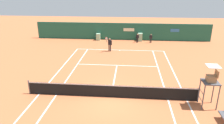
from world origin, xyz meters
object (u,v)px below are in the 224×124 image
at_px(umpire_chair, 211,80).
at_px(ball_kid_left_post, 151,38).
at_px(tennis_ball_by_sideline, 86,53).
at_px(player_on_baseline, 110,44).
at_px(ball_kid_centre_post, 137,37).
at_px(tennis_ball_near_service_line, 123,64).

xyz_separation_m(umpire_chair, ball_kid_left_post, (-2.39, 16.09, -1.15)).
distance_m(ball_kid_left_post, tennis_ball_by_sideline, 9.68).
bearing_deg(player_on_baseline, ball_kid_left_post, -128.01).
distance_m(umpire_chair, ball_kid_centre_post, 16.67).
bearing_deg(umpire_chair, ball_kid_centre_post, 14.65).
bearing_deg(ball_kid_left_post, umpire_chair, 99.39).
bearing_deg(ball_kid_centre_post, umpire_chair, 94.40).
relative_size(ball_kid_left_post, tennis_ball_near_service_line, 18.20).
bearing_deg(player_on_baseline, ball_kid_centre_post, -115.88).
relative_size(player_on_baseline, ball_kid_centre_post, 1.47).
height_order(ball_kid_centre_post, tennis_ball_by_sideline, ball_kid_centre_post).
relative_size(player_on_baseline, ball_kid_left_post, 1.48).
bearing_deg(umpire_chair, player_on_baseline, 33.13).
height_order(ball_kid_left_post, ball_kid_centre_post, ball_kid_centre_post).
relative_size(umpire_chair, ball_kid_left_post, 2.30).
height_order(umpire_chair, ball_kid_left_post, umpire_chair).
xyz_separation_m(ball_kid_centre_post, tennis_ball_near_service_line, (-1.65, -8.69, -0.69)).
bearing_deg(tennis_ball_near_service_line, ball_kid_left_post, 68.23).
height_order(umpire_chair, ball_kid_centre_post, umpire_chair).
bearing_deg(tennis_ball_near_service_line, umpire_chair, -51.64).
distance_m(umpire_chair, player_on_baseline, 13.98).
height_order(player_on_baseline, ball_kid_centre_post, player_on_baseline).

